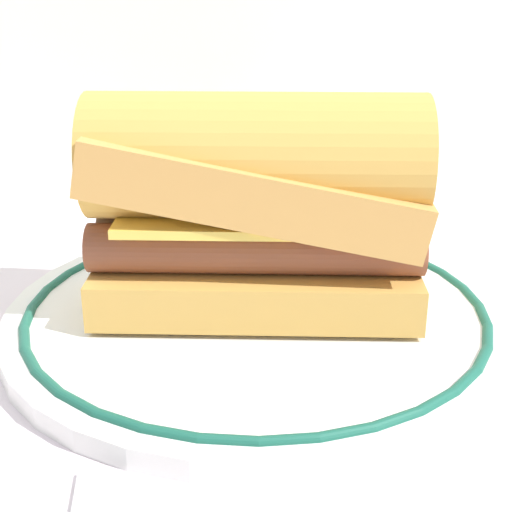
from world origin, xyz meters
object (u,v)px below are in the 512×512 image
(sausage_sandwich, at_px, (256,200))
(drinking_glass, at_px, (333,165))
(salt_shaker, at_px, (228,164))
(plate, at_px, (256,314))

(sausage_sandwich, distance_m, drinking_glass, 0.23)
(drinking_glass, height_order, salt_shaker, drinking_glass)
(plate, relative_size, sausage_sandwich, 1.45)
(plate, bearing_deg, drinking_glass, 50.06)
(plate, xyz_separation_m, drinking_glass, (0.14, 0.17, 0.03))
(plate, xyz_separation_m, sausage_sandwich, (-0.00, 0.00, 0.07))
(plate, height_order, salt_shaker, salt_shaker)
(plate, bearing_deg, sausage_sandwich, 123.69)
(drinking_glass, bearing_deg, plate, -129.94)
(plate, distance_m, salt_shaker, 0.24)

